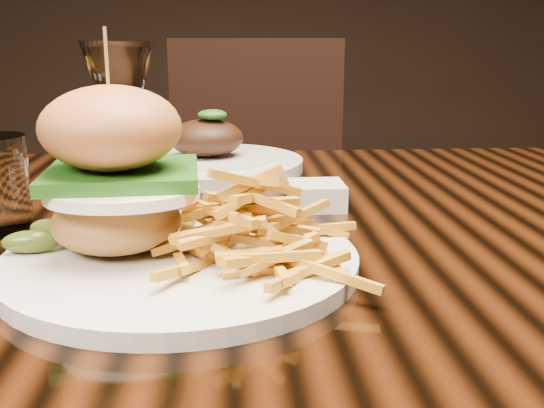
{
  "coord_description": "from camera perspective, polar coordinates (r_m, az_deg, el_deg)",
  "views": [
    {
      "loc": [
        -0.08,
        -0.71,
        0.95
      ],
      "look_at": [
        -0.04,
        -0.16,
        0.81
      ],
      "focal_mm": 42.0,
      "sensor_mm": 36.0,
      "label": 1
    }
  ],
  "objects": [
    {
      "name": "far_dish",
      "position": [
        1.01,
        -5.89,
        4.07
      ],
      "size": [
        0.3,
        0.3,
        0.1
      ],
      "rotation": [
        0.0,
        0.0,
        -0.27
      ],
      "color": "silver",
      "rests_on": "dining_table"
    },
    {
      "name": "dining_table",
      "position": [
        0.76,
        1.92,
        -6.81
      ],
      "size": [
        1.6,
        0.9,
        0.75
      ],
      "color": "black",
      "rests_on": "ground"
    },
    {
      "name": "burger_plate",
      "position": [
        0.57,
        -9.01,
        -0.48
      ],
      "size": [
        0.32,
        0.32,
        0.21
      ],
      "rotation": [
        0.0,
        0.0,
        -0.15
      ],
      "color": "silver",
      "rests_on": "dining_table"
    },
    {
      "name": "ramekin",
      "position": [
        0.78,
        3.99,
        0.78
      ],
      "size": [
        0.09,
        0.09,
        0.03
      ],
      "primitive_type": "cube",
      "rotation": [
        0.0,
        0.0,
        0.39
      ],
      "color": "silver",
      "rests_on": "dining_table"
    },
    {
      "name": "chair_far",
      "position": [
        1.65,
        -1.34,
        0.2
      ],
      "size": [
        0.48,
        0.49,
        0.95
      ],
      "rotation": [
        0.0,
        0.0,
        -0.05
      ],
      "color": "black",
      "rests_on": "ground"
    },
    {
      "name": "wine_glass",
      "position": [
        0.67,
        -13.47,
        9.54
      ],
      "size": [
        0.07,
        0.07,
        0.2
      ],
      "color": "white",
      "rests_on": "dining_table"
    }
  ]
}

